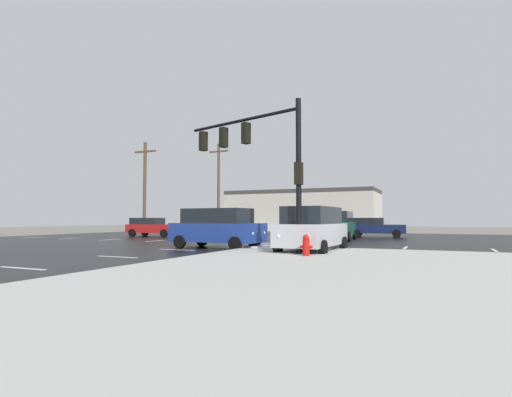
{
  "coord_description": "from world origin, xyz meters",
  "views": [
    {
      "loc": [
        11.5,
        -22.37,
        1.52
      ],
      "look_at": [
        -0.37,
        4.22,
        2.99
      ],
      "focal_mm": 28.36,
      "sensor_mm": 36.0,
      "label": 1
    }
  ],
  "objects_px": {
    "suv_blue": "(217,227)",
    "suv_silver": "(312,228)",
    "utility_pole_far": "(145,187)",
    "sedan_red": "(152,227)",
    "suv_white": "(324,224)",
    "utility_pole_distant": "(219,186)",
    "fire_hydrant": "(306,245)",
    "traffic_signal_mast": "(259,151)",
    "suv_green": "(337,225)",
    "sedan_navy": "(374,227)"
  },
  "relations": [
    {
      "from": "fire_hydrant",
      "to": "sedan_red",
      "type": "height_order",
      "value": "sedan_red"
    },
    {
      "from": "traffic_signal_mast",
      "to": "suv_silver",
      "type": "relative_size",
      "value": 1.28
    },
    {
      "from": "suv_green",
      "to": "utility_pole_distant",
      "type": "bearing_deg",
      "value": 57.57
    },
    {
      "from": "suv_white",
      "to": "suv_silver",
      "type": "distance_m",
      "value": 15.08
    },
    {
      "from": "fire_hydrant",
      "to": "sedan_navy",
      "type": "distance_m",
      "value": 19.67
    },
    {
      "from": "suv_green",
      "to": "sedan_red",
      "type": "bearing_deg",
      "value": 89.5
    },
    {
      "from": "suv_blue",
      "to": "utility_pole_distant",
      "type": "xyz_separation_m",
      "value": [
        -10.14,
        18.13,
        3.77
      ]
    },
    {
      "from": "fire_hydrant",
      "to": "utility_pole_distant",
      "type": "xyz_separation_m",
      "value": [
        -15.96,
        21.67,
        4.32
      ]
    },
    {
      "from": "suv_blue",
      "to": "sedan_navy",
      "type": "xyz_separation_m",
      "value": [
        5.64,
        16.12,
        -0.24
      ]
    },
    {
      "from": "fire_hydrant",
      "to": "sedan_red",
      "type": "distance_m",
      "value": 21.93
    },
    {
      "from": "suv_green",
      "to": "utility_pole_distant",
      "type": "xyz_separation_m",
      "value": [
        -14.0,
        7.67,
        3.77
      ]
    },
    {
      "from": "traffic_signal_mast",
      "to": "suv_green",
      "type": "xyz_separation_m",
      "value": [
        0.59,
        12.59,
        -3.39
      ]
    },
    {
      "from": "fire_hydrant",
      "to": "suv_blue",
      "type": "distance_m",
      "value": 6.84
    },
    {
      "from": "traffic_signal_mast",
      "to": "suv_silver",
      "type": "height_order",
      "value": "traffic_signal_mast"
    },
    {
      "from": "suv_silver",
      "to": "suv_green",
      "type": "height_order",
      "value": "same"
    },
    {
      "from": "sedan_red",
      "to": "utility_pole_far",
      "type": "xyz_separation_m",
      "value": [
        -0.77,
        -0.11,
        3.41
      ]
    },
    {
      "from": "suv_white",
      "to": "suv_blue",
      "type": "height_order",
      "value": "same"
    },
    {
      "from": "traffic_signal_mast",
      "to": "sedan_navy",
      "type": "height_order",
      "value": "traffic_signal_mast"
    },
    {
      "from": "traffic_signal_mast",
      "to": "suv_green",
      "type": "relative_size",
      "value": 1.27
    },
    {
      "from": "fire_hydrant",
      "to": "suv_silver",
      "type": "xyz_separation_m",
      "value": [
        -0.58,
        2.89,
        0.55
      ]
    },
    {
      "from": "utility_pole_far",
      "to": "utility_pole_distant",
      "type": "height_order",
      "value": "utility_pole_distant"
    },
    {
      "from": "traffic_signal_mast",
      "to": "utility_pole_far",
      "type": "height_order",
      "value": "utility_pole_far"
    },
    {
      "from": "utility_pole_far",
      "to": "suv_silver",
      "type": "bearing_deg",
      "value": -29.71
    },
    {
      "from": "suv_silver",
      "to": "utility_pole_far",
      "type": "height_order",
      "value": "utility_pole_far"
    },
    {
      "from": "suv_blue",
      "to": "suv_silver",
      "type": "bearing_deg",
      "value": -4.03
    },
    {
      "from": "fire_hydrant",
      "to": "suv_green",
      "type": "relative_size",
      "value": 0.16
    },
    {
      "from": "suv_white",
      "to": "sedan_navy",
      "type": "xyz_separation_m",
      "value": [
        3.67,
        2.06,
        -0.24
      ]
    },
    {
      "from": "suv_blue",
      "to": "sedan_navy",
      "type": "bearing_deg",
      "value": 73.83
    },
    {
      "from": "utility_pole_far",
      "to": "fire_hydrant",
      "type": "bearing_deg",
      "value": -35.38
    },
    {
      "from": "fire_hydrant",
      "to": "suv_green",
      "type": "height_order",
      "value": "suv_green"
    },
    {
      "from": "suv_blue",
      "to": "utility_pole_far",
      "type": "xyz_separation_m",
      "value": [
        -12.51,
        9.47,
        3.17
      ]
    },
    {
      "from": "sedan_red",
      "to": "suv_white",
      "type": "relative_size",
      "value": 0.95
    },
    {
      "from": "fire_hydrant",
      "to": "suv_green",
      "type": "bearing_deg",
      "value": 97.96
    },
    {
      "from": "traffic_signal_mast",
      "to": "suv_green",
      "type": "distance_m",
      "value": 13.05
    },
    {
      "from": "fire_hydrant",
      "to": "suv_white",
      "type": "relative_size",
      "value": 0.16
    },
    {
      "from": "suv_green",
      "to": "utility_pole_distant",
      "type": "relative_size",
      "value": 0.53
    },
    {
      "from": "sedan_red",
      "to": "suv_green",
      "type": "height_order",
      "value": "suv_green"
    },
    {
      "from": "traffic_signal_mast",
      "to": "fire_hydrant",
      "type": "height_order",
      "value": "traffic_signal_mast"
    },
    {
      "from": "suv_white",
      "to": "suv_silver",
      "type": "xyz_separation_m",
      "value": [
        3.27,
        -14.72,
        0.0
      ]
    },
    {
      "from": "suv_silver",
      "to": "utility_pole_distant",
      "type": "xyz_separation_m",
      "value": [
        -15.37,
        18.78,
        3.77
      ]
    },
    {
      "from": "sedan_navy",
      "to": "suv_green",
      "type": "relative_size",
      "value": 0.94
    },
    {
      "from": "sedan_red",
      "to": "suv_blue",
      "type": "bearing_deg",
      "value": -44.03
    },
    {
      "from": "suv_green",
      "to": "traffic_signal_mast",
      "type": "bearing_deg",
      "value": 173.61
    },
    {
      "from": "suv_white",
      "to": "utility_pole_distant",
      "type": "xyz_separation_m",
      "value": [
        -12.11,
        4.07,
        3.77
      ]
    },
    {
      "from": "fire_hydrant",
      "to": "suv_white",
      "type": "distance_m",
      "value": 18.03
    },
    {
      "from": "sedan_red",
      "to": "suv_white",
      "type": "bearing_deg",
      "value": 13.29
    },
    {
      "from": "traffic_signal_mast",
      "to": "suv_white",
      "type": "relative_size",
      "value": 1.28
    },
    {
      "from": "suv_white",
      "to": "sedan_navy",
      "type": "bearing_deg",
      "value": -58.96
    },
    {
      "from": "suv_blue",
      "to": "fire_hydrant",
      "type": "bearing_deg",
      "value": -28.24
    },
    {
      "from": "suv_white",
      "to": "sedan_navy",
      "type": "height_order",
      "value": "suv_white"
    }
  ]
}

